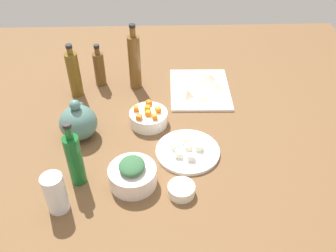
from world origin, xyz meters
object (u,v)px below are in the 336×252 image
Objects in this scene: bottle_2 at (75,159)px; drinking_glass_0 at (55,193)px; bowl_small_side at (181,190)px; teapot at (78,122)px; bottle_0 at (135,61)px; bottle_1 at (74,74)px; plate_tofu at (188,151)px; cutting_board at (200,89)px; bottle_3 at (99,68)px; bowl_greens at (133,176)px; bowl_carrots at (149,118)px.

drinking_glass_0 is at bearing 158.51° from bottle_2.
teapot is (27.64, 34.09, 4.55)cm from bowl_small_side.
bottle_0 is 1.25× the size of bottle_1.
bottle_1 is at bearing 49.56° from plate_tofu.
bottle_1 is at bearing 4.06° from drinking_glass_0.
bottle_3 is (6.35, 41.72, 7.19)cm from cutting_board.
plate_tofu is at bearing -130.44° from bottle_1.
bowl_small_side is 32.81cm from bottle_2.
drinking_glass_0 reaches higher than bowl_small_side.
teapot is 34.10cm from bottle_3.
drinking_glass_0 reaches higher than plate_tofu.
bottle_3 is at bearing 80.69° from bottle_0.
teapot reaches higher than drinking_glass_0.
cutting_board is 51.47cm from bottle_1.
bottle_1 is 11.83cm from bottle_3.
teapot is 0.55× the size of bottle_0.
bottle_2 is (-48.98, 42.44, 8.94)cm from cutting_board.
bottle_2 is at bearing 78.81° from bowl_small_side.
bottle_3 is (61.52, 30.54, 6.06)cm from bowl_small_side.
teapot is at bearing 50.97° from bowl_small_side.
bottle_2 reaches higher than bowl_greens.
bowl_greens is at bearing 171.17° from bowl_carrots.
bottle_0 reaches higher than bottle_3.
cutting_board is 2.07× the size of bowl_greens.
bottle_0 is 15.75cm from bottle_3.
plate_tofu is at bearing -155.56° from bottle_0.
bowl_carrots is 0.50× the size of bottle_0.
bottle_2 is at bearing 139.09° from cutting_board.
bowl_greens is at bearing -67.15° from drinking_glass_0.
bottle_2 reaches higher than bowl_carrots.
cutting_board is at bearing -98.28° from bottle_0.
cutting_board is 56.72cm from bowl_greens.
bowl_carrots is at bearing -75.56° from teapot.
bottle_1 is (49.33, 24.93, 6.66)cm from bowl_greens.
bottle_0 reaches higher than bowl_greens.
bottle_1 is at bearing 26.81° from bowl_greens.
teapot is at bearing 7.50° from bottle_2.
bottle_0 is at bearing 1.13° from bowl_greens.
bowl_small_side is at bearing -101.19° from bottle_2.
bottle_3 is (56.86, 16.03, 4.63)cm from bowl_greens.
drinking_glass_0 is (-59.28, 46.50, 5.88)cm from cutting_board.
bowl_small_side is (-33.84, -9.97, -0.87)cm from bowl_carrots.
cutting_board is 1.40× the size of plate_tofu.
bowl_greens is 17.99cm from bottle_2.
bottle_0 is at bearing -16.52° from bottle_2.
bottle_1 is at bearing 91.33° from cutting_board.
plate_tofu is 37.42cm from bottle_2.
cutting_board is at bearing -88.67° from bottle_1.
bottle_0 is 1.22× the size of bottle_2.
bottle_3 is (55.33, -0.73, -1.75)cm from bottle_2.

